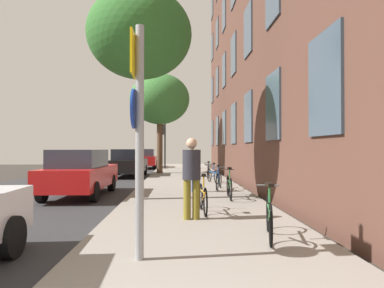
{
  "coord_description": "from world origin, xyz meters",
  "views": [
    {
      "loc": [
        0.61,
        -0.9,
        1.67
      ],
      "look_at": [
        1.13,
        11.36,
        1.83
      ],
      "focal_mm": 32.32,
      "sensor_mm": 36.0,
      "label": 1
    }
  ],
  "objects_px": {
    "pedestrian_0": "(192,173)",
    "pedestrian_1": "(196,167)",
    "bicycle_5": "(208,172)",
    "pedestrian_2": "(192,159)",
    "bicycle_4": "(213,175)",
    "bicycle_3": "(219,180)",
    "car_3": "(146,158)",
    "car_1": "(80,172)",
    "car_2": "(128,163)",
    "tree_far": "(160,99)",
    "bicycle_0": "(269,216)",
    "traffic_light": "(164,138)",
    "tree_near": "(140,35)",
    "bicycle_1": "(203,197)",
    "bicycle_2": "(229,186)",
    "sign_post": "(138,123)"
  },
  "relations": [
    {
      "from": "bicycle_2",
      "to": "bicycle_3",
      "type": "height_order",
      "value": "bicycle_2"
    },
    {
      "from": "car_1",
      "to": "car_2",
      "type": "height_order",
      "value": "same"
    },
    {
      "from": "bicycle_5",
      "to": "pedestrian_1",
      "type": "height_order",
      "value": "pedestrian_1"
    },
    {
      "from": "bicycle_5",
      "to": "bicycle_1",
      "type": "bearing_deg",
      "value": -95.9
    },
    {
      "from": "bicycle_3",
      "to": "pedestrian_2",
      "type": "bearing_deg",
      "value": 97.08
    },
    {
      "from": "tree_far",
      "to": "bicycle_0",
      "type": "bearing_deg",
      "value": -80.42
    },
    {
      "from": "sign_post",
      "to": "pedestrian_0",
      "type": "relative_size",
      "value": 1.84
    },
    {
      "from": "bicycle_1",
      "to": "pedestrian_0",
      "type": "height_order",
      "value": "pedestrian_0"
    },
    {
      "from": "traffic_light",
      "to": "car_1",
      "type": "height_order",
      "value": "traffic_light"
    },
    {
      "from": "traffic_light",
      "to": "car_3",
      "type": "xyz_separation_m",
      "value": [
        -1.58,
        2.02,
        -1.66
      ]
    },
    {
      "from": "bicycle_5",
      "to": "car_1",
      "type": "xyz_separation_m",
      "value": [
        -4.98,
        -5.72,
        0.38
      ]
    },
    {
      "from": "sign_post",
      "to": "car_2",
      "type": "xyz_separation_m",
      "value": [
        -2.35,
        15.65,
        -1.18
      ]
    },
    {
      "from": "bicycle_4",
      "to": "pedestrian_0",
      "type": "relative_size",
      "value": 0.94
    },
    {
      "from": "bicycle_0",
      "to": "bicycle_5",
      "type": "distance_m",
      "value": 12.0
    },
    {
      "from": "traffic_light",
      "to": "bicycle_1",
      "type": "height_order",
      "value": "traffic_light"
    },
    {
      "from": "tree_far",
      "to": "bicycle_0",
      "type": "distance_m",
      "value": 16.85
    },
    {
      "from": "tree_far",
      "to": "pedestrian_1",
      "type": "bearing_deg",
      "value": -79.45
    },
    {
      "from": "bicycle_3",
      "to": "car_3",
      "type": "bearing_deg",
      "value": 105.03
    },
    {
      "from": "sign_post",
      "to": "bicycle_2",
      "type": "xyz_separation_m",
      "value": [
        2.16,
        5.83,
        -1.52
      ]
    },
    {
      "from": "traffic_light",
      "to": "bicycle_0",
      "type": "relative_size",
      "value": 2.04
    },
    {
      "from": "pedestrian_0",
      "to": "car_2",
      "type": "relative_size",
      "value": 0.4
    },
    {
      "from": "bicycle_4",
      "to": "bicycle_5",
      "type": "distance_m",
      "value": 2.4
    },
    {
      "from": "bicycle_3",
      "to": "car_1",
      "type": "relative_size",
      "value": 0.35
    },
    {
      "from": "bicycle_4",
      "to": "pedestrian_1",
      "type": "xyz_separation_m",
      "value": [
        -0.93,
        -3.15,
        0.52
      ]
    },
    {
      "from": "tree_near",
      "to": "car_1",
      "type": "bearing_deg",
      "value": 145.37
    },
    {
      "from": "tree_near",
      "to": "car_3",
      "type": "height_order",
      "value": "tree_near"
    },
    {
      "from": "bicycle_5",
      "to": "car_3",
      "type": "height_order",
      "value": "car_3"
    },
    {
      "from": "tree_near",
      "to": "bicycle_1",
      "type": "bearing_deg",
      "value": -52.92
    },
    {
      "from": "bicycle_4",
      "to": "car_3",
      "type": "bearing_deg",
      "value": 107.65
    },
    {
      "from": "bicycle_0",
      "to": "tree_far",
      "type": "bearing_deg",
      "value": 99.58
    },
    {
      "from": "traffic_light",
      "to": "pedestrian_2",
      "type": "xyz_separation_m",
      "value": [
        1.89,
        -7.59,
        -1.42
      ]
    },
    {
      "from": "bicycle_0",
      "to": "bicycle_1",
      "type": "xyz_separation_m",
      "value": [
        -0.96,
        2.4,
        -0.01
      ]
    },
    {
      "from": "tree_far",
      "to": "bicycle_1",
      "type": "relative_size",
      "value": 3.87
    },
    {
      "from": "bicycle_4",
      "to": "bicycle_5",
      "type": "xyz_separation_m",
      "value": [
        0.02,
        2.4,
        -0.01
      ]
    },
    {
      "from": "pedestrian_0",
      "to": "pedestrian_1",
      "type": "relative_size",
      "value": 1.16
    },
    {
      "from": "bicycle_4",
      "to": "pedestrian_0",
      "type": "height_order",
      "value": "pedestrian_0"
    },
    {
      "from": "bicycle_1",
      "to": "car_3",
      "type": "bearing_deg",
      "value": 99.05
    },
    {
      "from": "bicycle_0",
      "to": "pedestrian_2",
      "type": "height_order",
      "value": "pedestrian_2"
    },
    {
      "from": "pedestrian_1",
      "to": "pedestrian_2",
      "type": "height_order",
      "value": "pedestrian_2"
    },
    {
      "from": "car_1",
      "to": "car_2",
      "type": "relative_size",
      "value": 1.0
    },
    {
      "from": "traffic_light",
      "to": "bicycle_4",
      "type": "xyz_separation_m",
      "value": [
        2.67,
        -11.33,
        -2.03
      ]
    },
    {
      "from": "tree_far",
      "to": "car_1",
      "type": "relative_size",
      "value": 1.42
    },
    {
      "from": "bicycle_2",
      "to": "tree_near",
      "type": "bearing_deg",
      "value": -179.11
    },
    {
      "from": "bicycle_5",
      "to": "pedestrian_1",
      "type": "bearing_deg",
      "value": -99.7
    },
    {
      "from": "bicycle_0",
      "to": "pedestrian_0",
      "type": "relative_size",
      "value": 0.95
    },
    {
      "from": "tree_far",
      "to": "car_2",
      "type": "xyz_separation_m",
      "value": [
        -1.77,
        -1.46,
        -3.95
      ]
    },
    {
      "from": "bicycle_4",
      "to": "car_1",
      "type": "bearing_deg",
      "value": -146.25
    },
    {
      "from": "bicycle_4",
      "to": "car_2",
      "type": "distance_m",
      "value": 6.74
    },
    {
      "from": "tree_far",
      "to": "bicycle_2",
      "type": "bearing_deg",
      "value": -76.33
    },
    {
      "from": "pedestrian_0",
      "to": "car_3",
      "type": "xyz_separation_m",
      "value": [
        -2.97,
        21.28,
        -0.3
      ]
    }
  ]
}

